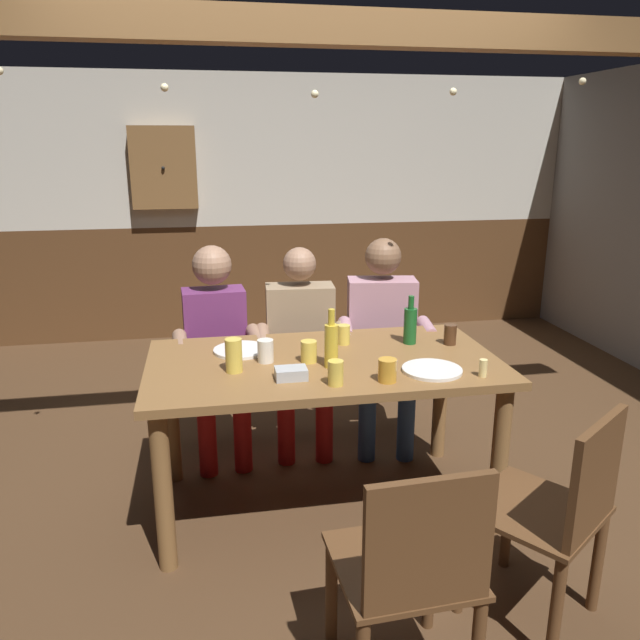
{
  "coord_description": "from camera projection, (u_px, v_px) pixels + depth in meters",
  "views": [
    {
      "loc": [
        -0.53,
        -2.78,
        1.79
      ],
      "look_at": [
        0.0,
        0.08,
        0.95
      ],
      "focal_mm": 34.92,
      "sensor_mm": 36.0,
      "label": 1
    }
  ],
  "objects": [
    {
      "name": "ground_plane",
      "position": [
        323.0,
        500.0,
        3.22
      ],
      "size": [
        7.16,
        7.16,
        0.0
      ],
      "primitive_type": "plane",
      "color": "#4C331E"
    },
    {
      "name": "back_wall_upper",
      "position": [
        261.0,
        151.0,
        5.62
      ],
      "size": [
        5.77,
        0.12,
        1.33
      ],
      "primitive_type": "cube",
      "color": "beige"
    },
    {
      "name": "back_wall_wainscot",
      "position": [
        264.0,
        279.0,
        5.95
      ],
      "size": [
        5.77,
        0.12,
        1.04
      ],
      "primitive_type": "cube",
      "color": "brown",
      "rests_on": "ground_plane"
    },
    {
      "name": "ceiling_beam",
      "position": [
        313.0,
        27.0,
        2.83
      ],
      "size": [
        5.2,
        0.14,
        0.16
      ],
      "primitive_type": "cube",
      "color": "brown"
    },
    {
      "name": "dining_table",
      "position": [
        324.0,
        381.0,
        3.01
      ],
      "size": [
        1.67,
        0.91,
        0.78
      ],
      "color": "brown",
      "rests_on": "ground_plane"
    },
    {
      "name": "person_0",
      "position": [
        217.0,
        343.0,
        3.56
      ],
      "size": [
        0.51,
        0.53,
        1.22
      ],
      "rotation": [
        0.0,
        0.0,
        3.21
      ],
      "color": "#6B2D66",
      "rests_on": "ground_plane"
    },
    {
      "name": "person_1",
      "position": [
        301.0,
        340.0,
        3.66
      ],
      "size": [
        0.56,
        0.52,
        1.2
      ],
      "rotation": [
        0.0,
        0.0,
        3.07
      ],
      "color": "#997F60",
      "rests_on": "ground_plane"
    },
    {
      "name": "person_2",
      "position": [
        383.0,
        332.0,
        3.74
      ],
      "size": [
        0.59,
        0.58,
        1.24
      ],
      "rotation": [
        0.0,
        0.0,
        2.98
      ],
      "color": "#B78493",
      "rests_on": "ground_plane"
    },
    {
      "name": "chair_empty_near_right",
      "position": [
        411.0,
        574.0,
        1.96
      ],
      "size": [
        0.46,
        0.46,
        0.88
      ],
      "rotation": [
        0.0,
        0.0,
        0.05
      ],
      "color": "brown",
      "rests_on": "ground_plane"
    },
    {
      "name": "chair_empty_near_left",
      "position": [
        557.0,
        512.0,
        2.28
      ],
      "size": [
        0.61,
        0.61,
        0.88
      ],
      "rotation": [
        0.0,
        0.0,
        0.62
      ],
      "color": "brown",
      "rests_on": "ground_plane"
    },
    {
      "name": "table_candle",
      "position": [
        483.0,
        368.0,
        2.76
      ],
      "size": [
        0.04,
        0.04,
        0.08
      ],
      "primitive_type": "cylinder",
      "color": "#F9E08C",
      "rests_on": "dining_table"
    },
    {
      "name": "condiment_caddy",
      "position": [
        291.0,
        373.0,
        2.74
      ],
      "size": [
        0.14,
        0.1,
        0.05
      ],
      "primitive_type": "cube",
      "color": "#B2B7BC",
      "rests_on": "dining_table"
    },
    {
      "name": "plate_0",
      "position": [
        241.0,
        350.0,
        3.1
      ],
      "size": [
        0.27,
        0.27,
        0.01
      ],
      "primitive_type": "cylinder",
      "color": "white",
      "rests_on": "dining_table"
    },
    {
      "name": "plate_1",
      "position": [
        432.0,
        370.0,
        2.83
      ],
      "size": [
        0.27,
        0.27,
        0.01
      ],
      "primitive_type": "cylinder",
      "color": "white",
      "rests_on": "dining_table"
    },
    {
      "name": "bottle_0",
      "position": [
        331.0,
        344.0,
        2.85
      ],
      "size": [
        0.06,
        0.06,
        0.28
      ],
      "color": "gold",
      "rests_on": "dining_table"
    },
    {
      "name": "bottle_1",
      "position": [
        410.0,
        325.0,
        3.2
      ],
      "size": [
        0.07,
        0.07,
        0.25
      ],
      "color": "#195923",
      "rests_on": "dining_table"
    },
    {
      "name": "pint_glass_0",
      "position": [
        387.0,
        370.0,
        2.7
      ],
      "size": [
        0.08,
        0.08,
        0.1
      ],
      "primitive_type": "cylinder",
      "color": "gold",
      "rests_on": "dining_table"
    },
    {
      "name": "pint_glass_1",
      "position": [
        309.0,
        351.0,
        2.94
      ],
      "size": [
        0.08,
        0.08,
        0.1
      ],
      "primitive_type": "cylinder",
      "color": "#E5C64C",
      "rests_on": "dining_table"
    },
    {
      "name": "pint_glass_2",
      "position": [
        450.0,
        335.0,
        3.19
      ],
      "size": [
        0.06,
        0.06,
        0.1
      ],
      "primitive_type": "cylinder",
      "color": "#4C2D19",
      "rests_on": "dining_table"
    },
    {
      "name": "pint_glass_3",
      "position": [
        266.0,
        351.0,
        2.94
      ],
      "size": [
        0.08,
        0.08,
        0.11
      ],
      "primitive_type": "cylinder",
      "color": "white",
      "rests_on": "dining_table"
    },
    {
      "name": "pint_glass_4",
      "position": [
        336.0,
        373.0,
        2.66
      ],
      "size": [
        0.07,
        0.07,
        0.11
      ],
      "primitive_type": "cylinder",
      "color": "#E5C64C",
      "rests_on": "dining_table"
    },
    {
      "name": "pint_glass_5",
      "position": [
        344.0,
        335.0,
        3.2
      ],
      "size": [
        0.07,
        0.07,
        0.1
      ],
      "primitive_type": "cylinder",
      "color": "#E5C64C",
      "rests_on": "dining_table"
    },
    {
      "name": "pint_glass_6",
      "position": [
        234.0,
        355.0,
        2.81
      ],
      "size": [
        0.08,
        0.08,
        0.16
      ],
      "primitive_type": "cylinder",
      "color": "#E5C64C",
      "rests_on": "dining_table"
    },
    {
      "name": "wall_dart_cabinet",
      "position": [
        164.0,
        168.0,
        5.39
      ],
      "size": [
        0.56,
        0.15,
        0.7
      ],
      "color": "brown"
    },
    {
      "name": "string_lights",
      "position": [
        315.0,
        76.0,
        2.84
      ],
      "size": [
        4.08,
        0.04,
        0.21
      ],
      "color": "#F9EAB2"
    }
  ]
}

